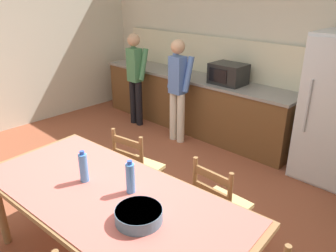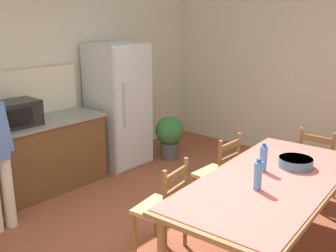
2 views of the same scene
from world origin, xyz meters
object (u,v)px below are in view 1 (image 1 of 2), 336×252
Objects in this scene: microwave at (228,74)px; person_at_sink at (135,75)px; serving_bowl at (139,214)px; bottle_off_centre at (130,178)px; chair_side_far_right at (219,206)px; bottle_near_centre at (84,167)px; chair_side_far_left at (137,169)px; person_at_counter at (178,86)px; dining_table at (109,201)px.

person_at_sink is at bearing -161.61° from microwave.
microwave reaches higher than serving_bowl.
bottle_off_centre is 0.30× the size of chair_side_far_right.
serving_bowl is at bearing -130.67° from person_at_sink.
microwave is at bearing 101.22° from bottle_near_centre.
bottle_near_centre is at bearing 50.67° from chair_side_far_right.
person_at_sink is (-2.80, 1.48, 0.43)m from chair_side_far_right.
chair_side_far_left is at bearing -131.03° from person_at_sink.
chair_side_far_left is (0.28, -2.05, -0.62)m from microwave.
chair_side_far_left is at bearing -152.30° from person_at_counter.
bottle_off_centre is at bearing 148.38° from serving_bowl.
bottle_off_centre is 0.17× the size of person_at_counter.
chair_side_far_right is at bearing 175.16° from chair_side_far_left.
chair_side_far_left is at bearing 139.99° from serving_bowl.
serving_bowl is at bearing -66.43° from microwave.
bottle_near_centre is 3.12m from person_at_sink.
bottle_near_centre is at bearing 100.73° from chair_side_far_left.
dining_table is 0.34m from bottle_near_centre.
dining_table is 8.69× the size of bottle_near_centre.
serving_bowl is at bearing -31.62° from bottle_off_centre.
microwave reaches higher than dining_table.
microwave is 3.13m from serving_bowl.
microwave is at bearing -91.26° from chair_side_far_left.
dining_table is 8.69× the size of bottle_off_centre.
bottle_near_centre is 0.42m from bottle_off_centre.
dining_table is 0.42m from serving_bowl.
chair_side_far_right is at bearing -128.68° from person_at_counter.
dining_table is 3.30m from person_at_sink.
bottle_near_centre reaches higher than serving_bowl.
chair_side_far_left is (-0.28, 0.79, -0.46)m from bottle_near_centre.
person_at_counter is at bearing -37.65° from chair_side_far_right.
chair_side_far_right reaches higher than serving_bowl.
person_at_sink reaches higher than chair_side_far_right.
chair_side_far_right is 2.37m from person_at_counter.
chair_side_far_right is (0.73, 0.86, -0.46)m from bottle_near_centre.
bottle_near_centre is 0.30× the size of chair_side_far_left.
person_at_counter is at bearing 124.31° from bottle_off_centre.
chair_side_far_left is 0.58× the size of person_at_counter.
chair_side_far_right is 0.58× the size of person_at_counter.
person_at_counter reaches higher than dining_table.
bottle_off_centre reaches higher than serving_bowl.
dining_table is at bearing -73.27° from microwave.
bottle_off_centre reaches higher than chair_side_far_left.
serving_bowl is at bearing -142.90° from person_at_counter.
chair_side_far_left reaches higher than dining_table.
bottle_off_centre is at bearing 52.64° from dining_table.
bottle_near_centre is 2.56m from person_at_counter.
dining_table is at bearing 62.95° from chair_side_far_right.
person_at_sink is 1.00× the size of person_at_counter.
person_at_counter reaches higher than chair_side_far_right.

